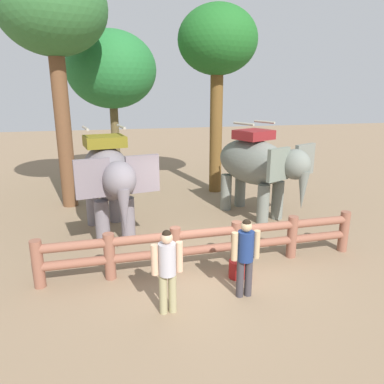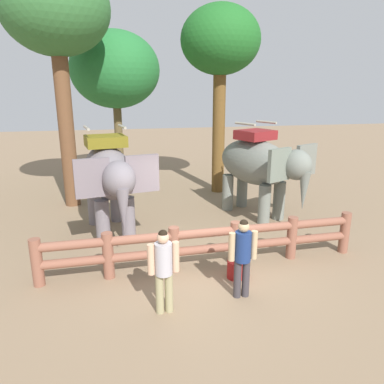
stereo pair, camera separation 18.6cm
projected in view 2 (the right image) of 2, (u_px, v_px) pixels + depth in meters
The scene contains 10 objects.
ground_plane at pixel (208, 272), 8.29m from camera, with size 60.00×60.00×0.00m, color #856C52.
log_fence at pixel (205, 243), 8.36m from camera, with size 7.49×0.41×1.05m.
elephant_near_left at pixel (109, 176), 9.95m from camera, with size 2.14×3.61×3.04m.
elephant_center at pixel (259, 165), 11.43m from camera, with size 2.70×3.55×3.01m.
tourist_woman_in_black at pixel (243, 253), 7.07m from camera, with size 0.58×0.32×1.63m.
tourist_man_in_blue at pixel (164, 266), 6.57m from camera, with size 0.58×0.34×1.64m.
tree_far_left at pixel (115, 70), 14.89m from camera, with size 3.64×3.64×6.26m.
tree_back_center at pixel (55, 13), 11.33m from camera, with size 3.39×3.39×7.84m.
tree_far_right at pixel (220, 45), 13.22m from camera, with size 2.90×2.90×6.91m.
feed_bucket at pixel (236, 269), 7.99m from camera, with size 0.38×0.38×0.40m.
Camera 2 is at (-1.86, -7.23, 4.04)m, focal length 34.18 mm.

